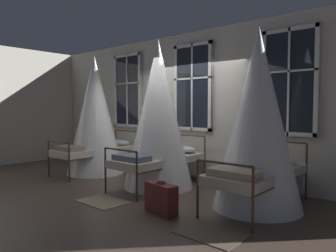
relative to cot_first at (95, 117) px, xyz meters
name	(u,v)px	position (x,y,z in m)	size (l,w,h in m)	color
ground	(158,187)	(2.07, -0.04, -1.34)	(17.49, 17.49, 0.00)	#4C3D33
back_wall_with_windows	(195,105)	(2.07, 1.18, 0.27)	(9.69, 0.10, 3.21)	beige
window_bank	(192,126)	(2.07, 1.06, -0.19)	(5.21, 0.10, 2.88)	black
cot_first	(95,117)	(0.00, 0.00, 0.00)	(1.35, 1.98, 2.77)	#4C3323
cot_second	(159,116)	(2.07, -0.04, 0.05)	(1.35, 1.98, 2.87)	#4C3323
cot_third	(258,121)	(4.13, -0.05, 0.00)	(1.35, 1.98, 2.77)	#4C3323
rug_second	(103,201)	(2.07, -1.39, -1.33)	(0.80, 0.56, 0.01)	#8E7A5B
rug_third	(211,234)	(4.18, -1.39, -1.33)	(0.80, 0.56, 0.01)	brown
suitcase_dark	(161,198)	(3.18, -1.20, -1.12)	(0.59, 0.30, 0.47)	#5B231E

